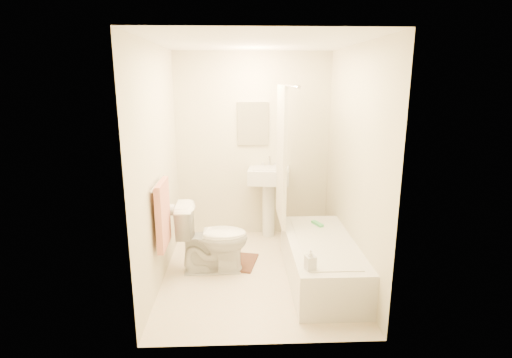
{
  "coord_description": "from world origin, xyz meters",
  "views": [
    {
      "loc": [
        -0.18,
        -3.97,
        2.07
      ],
      "look_at": [
        0.0,
        0.25,
        1.0
      ],
      "focal_mm": 28.0,
      "sensor_mm": 36.0,
      "label": 1
    }
  ],
  "objects_px": {
    "sink": "(269,200)",
    "soap_bottle": "(310,260)",
    "toilet": "(213,238)",
    "bath_mat": "(228,261)",
    "bathtub": "(321,261)"
  },
  "relations": [
    {
      "from": "toilet",
      "to": "bath_mat",
      "type": "relative_size",
      "value": 1.21
    },
    {
      "from": "toilet",
      "to": "sink",
      "type": "height_order",
      "value": "sink"
    },
    {
      "from": "toilet",
      "to": "bath_mat",
      "type": "height_order",
      "value": "toilet"
    },
    {
      "from": "toilet",
      "to": "bathtub",
      "type": "relative_size",
      "value": 0.5
    },
    {
      "from": "sink",
      "to": "bath_mat",
      "type": "relative_size",
      "value": 1.6
    },
    {
      "from": "bath_mat",
      "to": "soap_bottle",
      "type": "relative_size",
      "value": 3.39
    },
    {
      "from": "sink",
      "to": "bathtub",
      "type": "xyz_separation_m",
      "value": [
        0.46,
        -1.23,
        -0.29
      ]
    },
    {
      "from": "sink",
      "to": "soap_bottle",
      "type": "xyz_separation_m",
      "value": [
        0.23,
        -1.84,
        0.02
      ]
    },
    {
      "from": "soap_bottle",
      "to": "sink",
      "type": "bearing_deg",
      "value": 97.21
    },
    {
      "from": "toilet",
      "to": "bath_mat",
      "type": "xyz_separation_m",
      "value": [
        0.15,
        0.19,
        -0.37
      ]
    },
    {
      "from": "toilet",
      "to": "soap_bottle",
      "type": "bearing_deg",
      "value": -135.13
    },
    {
      "from": "sink",
      "to": "soap_bottle",
      "type": "distance_m",
      "value": 1.86
    },
    {
      "from": "bath_mat",
      "to": "soap_bottle",
      "type": "bearing_deg",
      "value": -54.68
    },
    {
      "from": "bathtub",
      "to": "soap_bottle",
      "type": "xyz_separation_m",
      "value": [
        -0.23,
        -0.61,
        0.31
      ]
    },
    {
      "from": "sink",
      "to": "soap_bottle",
      "type": "bearing_deg",
      "value": -76.14
    }
  ]
}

